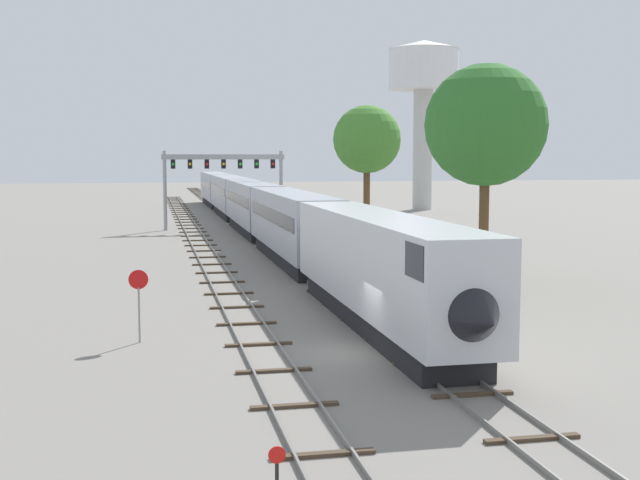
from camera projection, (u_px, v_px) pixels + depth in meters
name	position (u px, v px, depth m)	size (l,w,h in m)	color
ground_plane	(359.00, 353.00, 30.47)	(400.00, 400.00, 0.00)	gray
track_main	(239.00, 223.00, 89.30)	(2.60, 200.00, 0.16)	slate
track_near	(199.00, 243.00, 68.71)	(2.60, 160.00, 0.16)	slate
passenger_train	(252.00, 205.00, 78.12)	(3.04, 110.11, 4.80)	silver
signal_gantry	(224.00, 171.00, 81.31)	(12.10, 0.49, 7.78)	#999BA0
water_tower	(423.00, 79.00, 110.24)	(9.52, 9.52, 22.67)	beige
stop_sign	(139.00, 295.00, 32.03)	(0.76, 0.08, 2.88)	gray
trackside_tree_left	(367.00, 140.00, 68.97)	(5.71, 5.71, 11.53)	brown
trackside_tree_mid	(486.00, 126.00, 46.00)	(6.86, 6.86, 12.44)	brown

